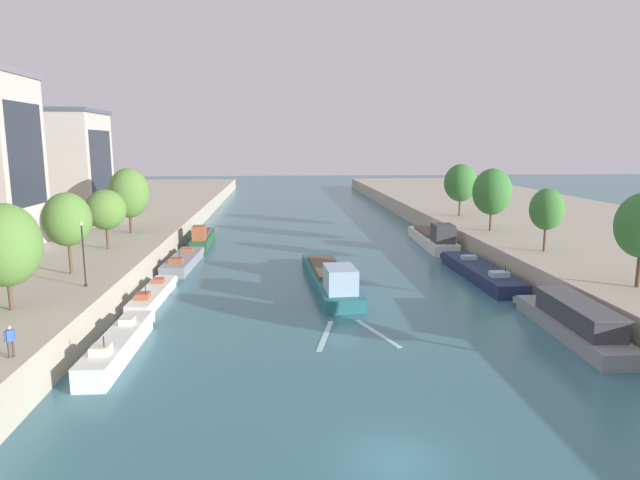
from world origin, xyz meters
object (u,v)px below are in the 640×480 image
moored_boat_right_near (480,272)px  person_on_quay (10,339)px  moored_boat_left_near (153,294)px  moored_boat_left_second (183,261)px  moored_boat_right_lone (573,321)px  moored_boat_left_gap_after (203,238)px  tree_left_far (106,210)px  tree_right_by_lamp (461,183)px  tree_right_distant (492,192)px  tree_right_midway (547,209)px  tree_left_second (5,245)px  tree_left_end_of_row (129,193)px  tree_left_past_mid (67,220)px  moored_boat_left_upstream (119,345)px  moored_boat_right_far (433,238)px  lamppost_left_bank (83,251)px  barge_midriver (330,277)px

moored_boat_right_near → person_on_quay: person_on_quay is taller
moored_boat_left_near → moored_boat_left_second: (0.30, 13.10, 0.02)m
moored_boat_right_near → person_on_quay: 40.38m
moored_boat_left_second → moored_boat_right_lone: size_ratio=0.89×
moored_boat_left_gap_after → tree_left_far: 17.98m
moored_boat_right_lone → tree_right_by_lamp: (6.03, 42.25, 6.25)m
moored_boat_right_near → tree_right_by_lamp: size_ratio=2.15×
tree_right_distant → tree_right_by_lamp: 13.48m
tree_right_midway → tree_right_by_lamp: tree_right_by_lamp is taller
tree_left_second → tree_left_end_of_row: bearing=90.6°
tree_left_end_of_row → tree_left_past_mid: bearing=-88.6°
tree_right_distant → tree_right_by_lamp: (0.70, 13.47, 0.08)m
moored_boat_left_near → moored_boat_left_gap_after: size_ratio=0.89×
moored_boat_left_second → moored_boat_right_lone: moored_boat_right_lone is taller
moored_boat_left_upstream → moored_boat_right_far: (29.48, 34.45, 0.32)m
tree_right_midway → moored_boat_left_gap_after: bearing=150.3°
tree_left_far → lamppost_left_bank: 15.12m
moored_boat_left_gap_after → moored_boat_right_lone: size_ratio=0.90×
tree_left_second → tree_right_by_lamp: (42.70, 41.89, 0.59)m
person_on_quay → tree_left_far: bearing=97.6°
tree_right_by_lamp → tree_left_end_of_row: bearing=-164.7°
moored_boat_left_near → tree_left_second: tree_left_second is taller
barge_midriver → tree_right_distant: tree_right_distant is taller
moored_boat_left_near → tree_left_end_of_row: bearing=108.7°
moored_boat_left_gap_after → tree_right_by_lamp: (35.63, 5.96, 6.40)m
tree_left_past_mid → lamppost_left_bank: tree_left_past_mid is taller
barge_midriver → moored_boat_left_upstream: bearing=-133.6°
barge_midriver → lamppost_left_bank: (-18.77, -8.06, 4.29)m
moored_boat_left_near → moored_boat_right_far: moored_boat_right_far is taller
moored_boat_left_near → moored_boat_right_lone: 32.14m
tree_left_second → person_on_quay: size_ratio=4.15×
barge_midriver → tree_left_past_mid: (-21.28, -3.90, 6.06)m
moored_boat_left_upstream → tree_left_end_of_row: 33.21m
barge_midriver → tree_left_far: size_ratio=3.28×
moored_boat_right_near → tree_left_second: 39.92m
tree_left_far → tree_right_midway: 42.75m
moored_boat_right_far → tree_left_past_mid: tree_left_past_mid is taller
moored_boat_left_second → tree_right_distant: tree_right_distant is taller
moored_boat_right_far → lamppost_left_bank: lamppost_left_bank is taller
moored_boat_right_far → tree_right_midway: tree_right_midway is taller
moored_boat_right_lone → barge_midriver: bearing=137.4°
moored_boat_right_far → tree_left_end_of_row: 37.31m
moored_boat_left_upstream → moored_boat_left_gap_after: moored_boat_left_gap_after is taller
moored_boat_right_lone → tree_left_past_mid: bearing=164.5°
moored_boat_right_far → tree_left_far: (-36.45, -12.42, 5.44)m
moored_boat_left_second → lamppost_left_bank: bearing=-102.6°
moored_boat_right_far → lamppost_left_bank: size_ratio=3.39×
moored_boat_left_gap_after → moored_boat_right_near: bearing=-34.7°
barge_midriver → tree_right_midway: 21.85m
tree_right_midway → moored_boat_left_near: bearing=-171.5°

